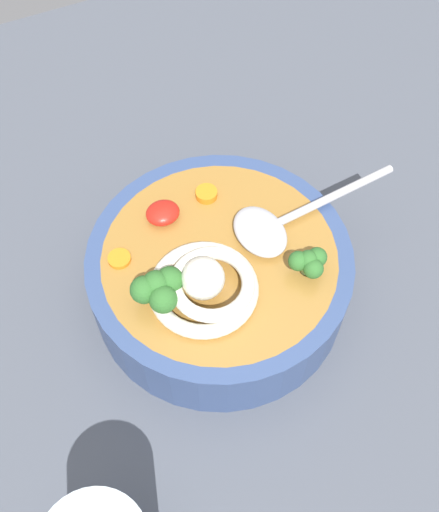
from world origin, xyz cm
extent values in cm
cube|color=#474C56|center=(0.00, 0.00, 1.42)|extent=(105.40, 105.40, 2.83)
cylinder|color=#334775|center=(-1.07, 1.69, 6.20)|extent=(24.34, 24.34, 6.73)
cylinder|color=olive|center=(-1.07, 1.69, 6.47)|extent=(21.42, 21.42, 6.19)
torus|color=silver|center=(-3.92, -1.09, 10.22)|extent=(9.51, 9.51, 1.31)
torus|color=silver|center=(-3.30, -1.50, 11.27)|extent=(10.19, 10.19, 1.18)
sphere|color=silver|center=(-3.92, -1.09, 11.92)|extent=(3.69, 3.69, 3.69)
ellipsoid|color=#B7B7BC|center=(3.17, 2.02, 10.36)|extent=(4.85, 6.32, 1.60)
cylinder|color=#B7B7BC|center=(10.65, 2.60, 10.36)|extent=(15.02, 1.96, 0.80)
ellipsoid|color=red|center=(-3.98, 7.85, 10.28)|extent=(3.20, 2.88, 1.44)
cylinder|color=#7A9E60|center=(5.14, -3.05, 10.05)|extent=(0.90, 0.90, 0.97)
sphere|color=#2D6628|center=(5.14, -3.05, 11.42)|extent=(1.77, 1.77, 1.77)
sphere|color=#2D6628|center=(6.03, -3.05, 11.26)|extent=(1.77, 1.77, 1.77)
sphere|color=#2D6628|center=(4.33, -2.72, 11.34)|extent=(1.77, 1.77, 1.77)
sphere|color=#2D6628|center=(5.14, -3.93, 11.29)|extent=(1.77, 1.77, 1.77)
cylinder|color=#7A9E60|center=(-7.69, -0.28, 10.21)|extent=(1.21, 1.21, 1.30)
sphere|color=#2D6628|center=(-7.69, -0.28, 12.06)|extent=(2.39, 2.39, 2.39)
sphere|color=#2D6628|center=(-6.49, -0.28, 11.84)|extent=(2.39, 2.39, 2.39)
sphere|color=#2D6628|center=(-8.77, 0.15, 11.95)|extent=(2.39, 2.39, 2.39)
sphere|color=#2D6628|center=(-7.69, -1.47, 11.88)|extent=(2.39, 2.39, 2.39)
cylinder|color=orange|center=(-3.87, 1.25, 9.82)|extent=(2.19, 2.19, 0.51)
cylinder|color=orange|center=(0.75, 8.40, 9.93)|extent=(2.10, 2.10, 0.74)
cylinder|color=orange|center=(-9.33, 5.18, 9.77)|extent=(2.08, 2.08, 0.42)
camera|label=1|loc=(-13.77, -24.88, 55.28)|focal=42.45mm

